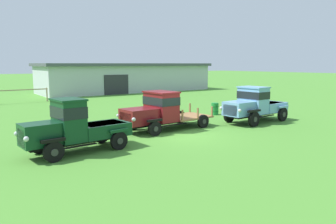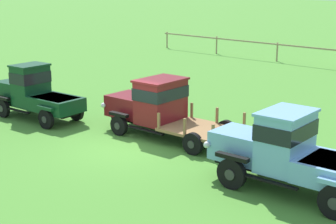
{
  "view_description": "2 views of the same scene",
  "coord_description": "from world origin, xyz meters",
  "px_view_note": "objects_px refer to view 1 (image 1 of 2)",
  "views": [
    {
      "loc": [
        -10.27,
        -13.21,
        3.72
      ],
      "look_at": [
        0.27,
        1.91,
        1.0
      ],
      "focal_mm": 35.0,
      "sensor_mm": 36.0,
      "label": 1
    },
    {
      "loc": [
        12.97,
        -11.6,
        5.85
      ],
      "look_at": [
        0.27,
        1.91,
        1.0
      ],
      "focal_mm": 55.0,
      "sensor_mm": 36.0,
      "label": 2
    }
  ],
  "objects_px": {
    "farm_shed": "(127,77)",
    "vintage_truck_foreground_near": "(74,127)",
    "vintage_truck_second_in_line": "(159,111)",
    "oil_drum_beside_row": "(215,109)",
    "vintage_truck_midrow_center": "(254,105)"
  },
  "relations": [
    {
      "from": "vintage_truck_foreground_near",
      "to": "vintage_truck_midrow_center",
      "type": "distance_m",
      "value": 11.95
    },
    {
      "from": "farm_shed",
      "to": "vintage_truck_foreground_near",
      "type": "bearing_deg",
      "value": -121.91
    },
    {
      "from": "farm_shed",
      "to": "vintage_truck_foreground_near",
      "type": "distance_m",
      "value": 31.36
    },
    {
      "from": "farm_shed",
      "to": "oil_drum_beside_row",
      "type": "xyz_separation_m",
      "value": [
        -4.58,
        -22.31,
        -1.47
      ]
    },
    {
      "from": "vintage_truck_second_in_line",
      "to": "oil_drum_beside_row",
      "type": "height_order",
      "value": "vintage_truck_second_in_line"
    },
    {
      "from": "vintage_truck_foreground_near",
      "to": "vintage_truck_second_in_line",
      "type": "height_order",
      "value": "vintage_truck_foreground_near"
    },
    {
      "from": "vintage_truck_foreground_near",
      "to": "farm_shed",
      "type": "bearing_deg",
      "value": 58.09
    },
    {
      "from": "vintage_truck_midrow_center",
      "to": "farm_shed",
      "type": "bearing_deg",
      "value": 79.89
    },
    {
      "from": "farm_shed",
      "to": "vintage_truck_second_in_line",
      "type": "relative_size",
      "value": 4.07
    },
    {
      "from": "vintage_truck_foreground_near",
      "to": "vintage_truck_second_in_line",
      "type": "bearing_deg",
      "value": 19.06
    },
    {
      "from": "vintage_truck_foreground_near",
      "to": "oil_drum_beside_row",
      "type": "height_order",
      "value": "vintage_truck_foreground_near"
    },
    {
      "from": "vintage_truck_foreground_near",
      "to": "vintage_truck_midrow_center",
      "type": "relative_size",
      "value": 0.95
    },
    {
      "from": "vintage_truck_foreground_near",
      "to": "vintage_truck_second_in_line",
      "type": "distance_m",
      "value": 5.77
    },
    {
      "from": "vintage_truck_second_in_line",
      "to": "oil_drum_beside_row",
      "type": "bearing_deg",
      "value": 20.3
    },
    {
      "from": "farm_shed",
      "to": "vintage_truck_midrow_center",
      "type": "distance_m",
      "value": 26.45
    }
  ]
}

